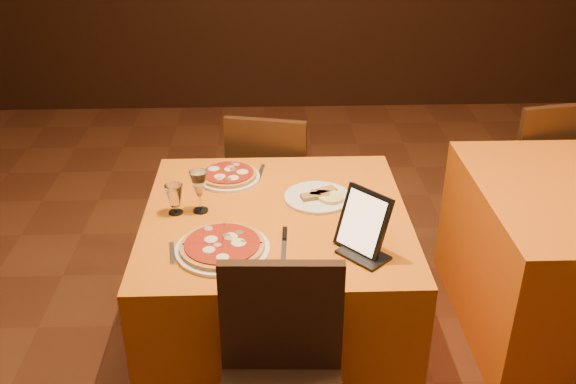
{
  "coord_description": "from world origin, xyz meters",
  "views": [
    {
      "loc": [
        -0.35,
        -2.09,
        2.09
      ],
      "look_at": [
        -0.27,
        0.21,
        0.86
      ],
      "focal_mm": 40.0,
      "sensor_mm": 36.0,
      "label": 1
    }
  ],
  "objects_px": {
    "main_table": "(277,286)",
    "chair_main_far": "(274,184)",
    "water_glass": "(175,199)",
    "chair_side_far": "(525,168)",
    "tablet": "(363,222)",
    "pizza_far": "(229,176)",
    "wine_glass": "(199,191)",
    "pizza_near": "(222,247)"
  },
  "relations": [
    {
      "from": "chair_side_far",
      "to": "pizza_far",
      "type": "relative_size",
      "value": 3.15
    },
    {
      "from": "pizza_near",
      "to": "water_glass",
      "type": "bearing_deg",
      "value": 125.67
    },
    {
      "from": "pizza_far",
      "to": "wine_glass",
      "type": "xyz_separation_m",
      "value": [
        -0.1,
        -0.3,
        0.08
      ]
    },
    {
      "from": "water_glass",
      "to": "main_table",
      "type": "bearing_deg",
      "value": -2.21
    },
    {
      "from": "pizza_far",
      "to": "tablet",
      "type": "height_order",
      "value": "tablet"
    },
    {
      "from": "pizza_near",
      "to": "pizza_far",
      "type": "relative_size",
      "value": 1.24
    },
    {
      "from": "chair_main_far",
      "to": "wine_glass",
      "type": "relative_size",
      "value": 4.79
    },
    {
      "from": "pizza_far",
      "to": "tablet",
      "type": "distance_m",
      "value": 0.81
    },
    {
      "from": "chair_side_far",
      "to": "water_glass",
      "type": "height_order",
      "value": "chair_side_far"
    },
    {
      "from": "chair_main_far",
      "to": "pizza_near",
      "type": "xyz_separation_m",
      "value": [
        -0.21,
        -1.12,
        0.31
      ]
    },
    {
      "from": "tablet",
      "to": "wine_glass",
      "type": "bearing_deg",
      "value": -158.74
    },
    {
      "from": "pizza_near",
      "to": "water_glass",
      "type": "xyz_separation_m",
      "value": [
        -0.21,
        0.29,
        0.05
      ]
    },
    {
      "from": "tablet",
      "to": "water_glass",
      "type": "bearing_deg",
      "value": -154.71
    },
    {
      "from": "pizza_far",
      "to": "wine_glass",
      "type": "height_order",
      "value": "wine_glass"
    },
    {
      "from": "chair_side_far",
      "to": "pizza_near",
      "type": "bearing_deg",
      "value": 25.37
    },
    {
      "from": "wine_glass",
      "to": "main_table",
      "type": "bearing_deg",
      "value": -5.09
    },
    {
      "from": "chair_main_far",
      "to": "pizza_near",
      "type": "height_order",
      "value": "chair_main_far"
    },
    {
      "from": "water_glass",
      "to": "pizza_far",
      "type": "bearing_deg",
      "value": 56.22
    },
    {
      "from": "water_glass",
      "to": "tablet",
      "type": "bearing_deg",
      "value": -22.11
    },
    {
      "from": "pizza_far",
      "to": "chair_main_far",
      "type": "bearing_deg",
      "value": 67.65
    },
    {
      "from": "chair_main_far",
      "to": "main_table",
      "type": "bearing_deg",
      "value": 102.6
    },
    {
      "from": "pizza_near",
      "to": "wine_glass",
      "type": "distance_m",
      "value": 0.33
    },
    {
      "from": "wine_glass",
      "to": "chair_main_far",
      "type": "bearing_deg",
      "value": 68.79
    },
    {
      "from": "chair_main_far",
      "to": "chair_side_far",
      "type": "bearing_deg",
      "value": -161.82
    },
    {
      "from": "main_table",
      "to": "pizza_near",
      "type": "relative_size",
      "value": 3.07
    },
    {
      "from": "main_table",
      "to": "chair_main_far",
      "type": "height_order",
      "value": "chair_main_far"
    },
    {
      "from": "chair_side_far",
      "to": "pizza_near",
      "type": "height_order",
      "value": "chair_side_far"
    },
    {
      "from": "main_table",
      "to": "chair_main_far",
      "type": "distance_m",
      "value": 0.84
    },
    {
      "from": "chair_side_far",
      "to": "tablet",
      "type": "xyz_separation_m",
      "value": [
        -1.15,
        -1.27,
        0.41
      ]
    },
    {
      "from": "main_table",
      "to": "chair_main_far",
      "type": "relative_size",
      "value": 1.21
    },
    {
      "from": "wine_glass",
      "to": "chair_side_far",
      "type": "bearing_deg",
      "value": 28.17
    },
    {
      "from": "pizza_far",
      "to": "chair_side_far",
      "type": "bearing_deg",
      "value": 21.43
    },
    {
      "from": "chair_side_far",
      "to": "wine_glass",
      "type": "xyz_separation_m",
      "value": [
        -1.78,
        -0.95,
        0.39
      ]
    },
    {
      "from": "main_table",
      "to": "tablet",
      "type": "distance_m",
      "value": 0.65
    },
    {
      "from": "pizza_near",
      "to": "wine_glass",
      "type": "bearing_deg",
      "value": 109.47
    },
    {
      "from": "pizza_far",
      "to": "water_glass",
      "type": "distance_m",
      "value": 0.37
    },
    {
      "from": "water_glass",
      "to": "chair_side_far",
      "type": "bearing_deg",
      "value": 27.14
    },
    {
      "from": "main_table",
      "to": "tablet",
      "type": "height_order",
      "value": "tablet"
    },
    {
      "from": "chair_main_far",
      "to": "water_glass",
      "type": "bearing_deg",
      "value": 75.7
    },
    {
      "from": "chair_side_far",
      "to": "tablet",
      "type": "bearing_deg",
      "value": 36.22
    },
    {
      "from": "pizza_near",
      "to": "wine_glass",
      "type": "height_order",
      "value": "wine_glass"
    },
    {
      "from": "wine_glass",
      "to": "tablet",
      "type": "height_order",
      "value": "tablet"
    }
  ]
}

